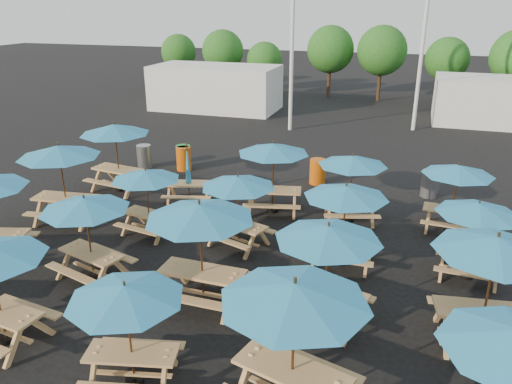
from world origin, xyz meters
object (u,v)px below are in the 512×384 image
(picnic_unit_8, at_px, (126,297))
(waste_bin_0, at_px, (144,156))
(picnic_unit_7, at_px, (188,178))
(picnic_unit_12, at_px, (295,299))
(picnic_unit_19, at_px, (458,173))
(waste_bin_4, at_px, (430,184))
(picnic_unit_14, at_px, (346,196))
(waste_bin_3, at_px, (317,172))
(picnic_unit_9, at_px, (200,216))
(picnic_unit_10, at_px, (238,185))
(picnic_unit_15, at_px, (353,164))
(picnic_unit_13, at_px, (328,238))
(picnic_unit_18, at_px, (478,212))
(picnic_unit_17, at_px, (496,250))
(picnic_unit_2, at_px, (59,155))
(waste_bin_2, at_px, (184,159))
(picnic_unit_3, at_px, (115,132))
(picnic_unit_6, at_px, (146,178))
(picnic_unit_11, at_px, (273,152))
(picnic_unit_5, at_px, (85,208))
(waste_bin_1, at_px, (183,157))

(picnic_unit_8, distance_m, waste_bin_0, 13.20)
(picnic_unit_7, xyz_separation_m, picnic_unit_12, (5.73, -8.23, 1.34))
(picnic_unit_19, relative_size, waste_bin_4, 2.33)
(picnic_unit_14, height_order, waste_bin_3, picnic_unit_14)
(picnic_unit_7, relative_size, picnic_unit_9, 0.86)
(picnic_unit_14, bearing_deg, picnic_unit_10, 177.38)
(picnic_unit_15, bearing_deg, picnic_unit_10, -151.56)
(picnic_unit_12, height_order, waste_bin_3, picnic_unit_12)
(picnic_unit_12, distance_m, picnic_unit_13, 2.72)
(picnic_unit_7, bearing_deg, picnic_unit_18, -30.62)
(picnic_unit_7, height_order, picnic_unit_17, picnic_unit_17)
(picnic_unit_14, bearing_deg, picnic_unit_19, 46.77)
(picnic_unit_7, height_order, waste_bin_3, picnic_unit_7)
(picnic_unit_17, distance_m, waste_bin_4, 8.68)
(picnic_unit_12, bearing_deg, picnic_unit_2, 163.48)
(picnic_unit_15, distance_m, waste_bin_3, 3.87)
(picnic_unit_18, xyz_separation_m, waste_bin_2, (-10.73, 5.79, -1.33))
(picnic_unit_15, relative_size, waste_bin_0, 2.73)
(picnic_unit_12, relative_size, waste_bin_2, 3.14)
(picnic_unit_14, bearing_deg, picnic_unit_3, 160.52)
(picnic_unit_6, xyz_separation_m, picnic_unit_17, (9.08, -2.58, 0.36))
(picnic_unit_15, bearing_deg, picnic_unit_7, 165.03)
(picnic_unit_18, bearing_deg, picnic_unit_11, 161.08)
(picnic_unit_11, bearing_deg, picnic_unit_18, -36.19)
(picnic_unit_2, relative_size, picnic_unit_9, 1.10)
(picnic_unit_9, bearing_deg, picnic_unit_7, 118.79)
(picnic_unit_18, bearing_deg, picnic_unit_3, 171.48)
(picnic_unit_5, relative_size, waste_bin_2, 2.75)
(picnic_unit_6, xyz_separation_m, picnic_unit_19, (8.74, 3.01, 0.07))
(picnic_unit_13, distance_m, waste_bin_1, 11.93)
(picnic_unit_3, bearing_deg, picnic_unit_17, -16.21)
(picnic_unit_9, bearing_deg, waste_bin_1, 118.99)
(picnic_unit_5, relative_size, waste_bin_4, 2.75)
(picnic_unit_5, xyz_separation_m, waste_bin_4, (8.23, 8.64, -1.46))
(picnic_unit_8, bearing_deg, picnic_unit_19, 43.22)
(picnic_unit_6, height_order, picnic_unit_12, picnic_unit_12)
(picnic_unit_18, xyz_separation_m, waste_bin_4, (-0.92, 5.70, -1.33))
(picnic_unit_5, xyz_separation_m, picnic_unit_15, (5.75, 5.57, -0.01))
(picnic_unit_12, bearing_deg, waste_bin_4, 94.17)
(picnic_unit_8, distance_m, picnic_unit_18, 8.59)
(picnic_unit_3, relative_size, picnic_unit_17, 1.04)
(picnic_unit_8, height_order, picnic_unit_13, picnic_unit_13)
(picnic_unit_10, relative_size, waste_bin_2, 2.73)
(picnic_unit_3, distance_m, waste_bin_3, 7.72)
(picnic_unit_10, bearing_deg, picnic_unit_5, -117.10)
(picnic_unit_11, height_order, picnic_unit_18, picnic_unit_11)
(picnic_unit_6, bearing_deg, waste_bin_1, 116.42)
(picnic_unit_11, height_order, picnic_unit_17, picnic_unit_17)
(picnic_unit_10, bearing_deg, waste_bin_3, 98.22)
(picnic_unit_9, distance_m, waste_bin_3, 9.14)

